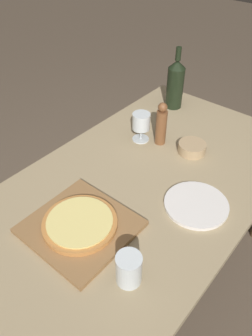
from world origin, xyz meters
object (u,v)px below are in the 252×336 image
at_px(pizza, 80,223).
at_px(wine_bottle, 175,84).
at_px(wine_glass, 141,122).
at_px(small_bowl, 192,148).
at_px(pepper_mill, 161,125).

relative_size(pizza, wine_bottle, 0.80).
height_order(pizza, wine_bottle, wine_bottle).
bearing_deg(wine_glass, small_bowl, 16.52).
xyz_separation_m(pepper_mill, small_bowl, (0.15, 0.03, -0.08)).
bearing_deg(pepper_mill, pizza, -81.98).
bearing_deg(small_bowl, wine_bottle, 135.15).
bearing_deg(small_bowl, pizza, -96.11).
bearing_deg(pepper_mill, small_bowl, 11.95).
relative_size(pizza, pepper_mill, 1.25).
distance_m(pizza, wine_bottle, 0.96).
distance_m(pepper_mill, wine_glass, 0.09).
xyz_separation_m(wine_glass, small_bowl, (0.24, 0.07, -0.07)).
distance_m(pizza, small_bowl, 0.63).
bearing_deg(wine_bottle, pizza, -76.24).
xyz_separation_m(wine_bottle, pepper_mill, (0.14, -0.32, -0.03)).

